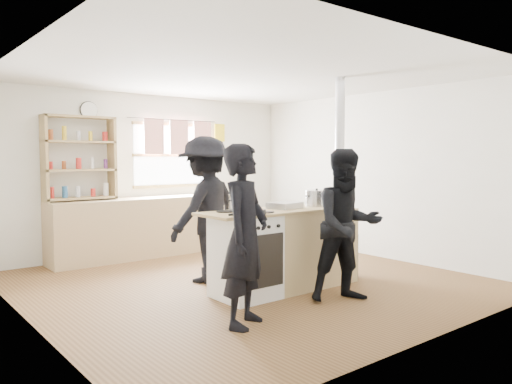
{
  "coord_description": "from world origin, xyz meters",
  "views": [
    {
      "loc": [
        -3.67,
        -4.76,
        1.52
      ],
      "look_at": [
        0.06,
        -0.1,
        1.1
      ],
      "focal_mm": 35.0,
      "sensor_mm": 36.0,
      "label": 1
    }
  ],
  "objects_px": {
    "stockpot_counter": "(317,198)",
    "person_far": "(206,209)",
    "person_near_left": "(245,235)",
    "bread_board": "(329,201)",
    "person_near_right": "(347,225)",
    "flue_heater": "(339,227)",
    "cooking_island": "(286,249)",
    "stockpot_stove": "(239,202)",
    "thermos": "(210,184)",
    "skillet_greens": "(250,212)",
    "roast_tray": "(285,205)"
  },
  "relations": [
    {
      "from": "bread_board",
      "to": "person_far",
      "type": "xyz_separation_m",
      "value": [
        -1.25,
        0.87,
        -0.1
      ]
    },
    {
      "from": "stockpot_stove",
      "to": "flue_heater",
      "type": "distance_m",
      "value": 1.49
    },
    {
      "from": "bread_board",
      "to": "person_near_right",
      "type": "bearing_deg",
      "value": -125.55
    },
    {
      "from": "cooking_island",
      "to": "bread_board",
      "type": "height_order",
      "value": "bread_board"
    },
    {
      "from": "thermos",
      "to": "person_near_right",
      "type": "bearing_deg",
      "value": -99.72
    },
    {
      "from": "roast_tray",
      "to": "bread_board",
      "type": "bearing_deg",
      "value": -0.61
    },
    {
      "from": "cooking_island",
      "to": "stockpot_counter",
      "type": "height_order",
      "value": "stockpot_counter"
    },
    {
      "from": "thermos",
      "to": "skillet_greens",
      "type": "xyz_separation_m",
      "value": [
        -1.46,
        -2.96,
        -0.11
      ]
    },
    {
      "from": "stockpot_stove",
      "to": "person_near_right",
      "type": "height_order",
      "value": "person_near_right"
    },
    {
      "from": "roast_tray",
      "to": "person_near_left",
      "type": "distance_m",
      "value": 1.36
    },
    {
      "from": "thermos",
      "to": "flue_heater",
      "type": "bearing_deg",
      "value": -87.8
    },
    {
      "from": "bread_board",
      "to": "person_near_left",
      "type": "relative_size",
      "value": 0.21
    },
    {
      "from": "person_far",
      "to": "thermos",
      "type": "bearing_deg",
      "value": -144.29
    },
    {
      "from": "bread_board",
      "to": "person_near_left",
      "type": "bearing_deg",
      "value": -158.81
    },
    {
      "from": "cooking_island",
      "to": "flue_heater",
      "type": "xyz_separation_m",
      "value": [
        0.89,
        0.0,
        0.18
      ]
    },
    {
      "from": "skillet_greens",
      "to": "person_near_left",
      "type": "height_order",
      "value": "person_near_left"
    },
    {
      "from": "flue_heater",
      "to": "person_near_right",
      "type": "bearing_deg",
      "value": -133.21
    },
    {
      "from": "flue_heater",
      "to": "person_near_left",
      "type": "xyz_separation_m",
      "value": [
        -2.02,
        -0.7,
        0.18
      ]
    },
    {
      "from": "person_near_left",
      "to": "person_far",
      "type": "distance_m",
      "value": 1.7
    },
    {
      "from": "person_near_right",
      "to": "cooking_island",
      "type": "bearing_deg",
      "value": 126.18
    },
    {
      "from": "skillet_greens",
      "to": "person_far",
      "type": "height_order",
      "value": "person_far"
    },
    {
      "from": "skillet_greens",
      "to": "stockpot_stove",
      "type": "distance_m",
      "value": 0.4
    },
    {
      "from": "person_near_left",
      "to": "person_far",
      "type": "xyz_separation_m",
      "value": [
        0.61,
        1.59,
        0.07
      ]
    },
    {
      "from": "flue_heater",
      "to": "person_near_left",
      "type": "bearing_deg",
      "value": -160.86
    },
    {
      "from": "stockpot_counter",
      "to": "person_far",
      "type": "bearing_deg",
      "value": 138.98
    },
    {
      "from": "bread_board",
      "to": "person_far",
      "type": "distance_m",
      "value": 1.53
    },
    {
      "from": "person_near_left",
      "to": "person_near_right",
      "type": "xyz_separation_m",
      "value": [
        1.31,
        -0.05,
        -0.02
      ]
    },
    {
      "from": "stockpot_stove",
      "to": "stockpot_counter",
      "type": "height_order",
      "value": "stockpot_counter"
    },
    {
      "from": "roast_tray",
      "to": "flue_heater",
      "type": "height_order",
      "value": "flue_heater"
    },
    {
      "from": "stockpot_stove",
      "to": "person_near_right",
      "type": "relative_size",
      "value": 0.15
    },
    {
      "from": "person_near_left",
      "to": "roast_tray",
      "type": "bearing_deg",
      "value": 2.17
    },
    {
      "from": "skillet_greens",
      "to": "person_near_left",
      "type": "distance_m",
      "value": 0.69
    },
    {
      "from": "skillet_greens",
      "to": "stockpot_counter",
      "type": "height_order",
      "value": "stockpot_counter"
    },
    {
      "from": "cooking_island",
      "to": "roast_tray",
      "type": "relative_size",
      "value": 4.83
    },
    {
      "from": "thermos",
      "to": "stockpot_stove",
      "type": "bearing_deg",
      "value": -117.05
    },
    {
      "from": "stockpot_counter",
      "to": "bread_board",
      "type": "height_order",
      "value": "stockpot_counter"
    },
    {
      "from": "stockpot_stove",
      "to": "bread_board",
      "type": "bearing_deg",
      "value": -6.81
    },
    {
      "from": "thermos",
      "to": "stockpot_stove",
      "type": "xyz_separation_m",
      "value": [
        -1.32,
        -2.59,
        -0.05
      ]
    },
    {
      "from": "person_near_right",
      "to": "flue_heater",
      "type": "bearing_deg",
      "value": 69.48
    },
    {
      "from": "cooking_island",
      "to": "roast_tray",
      "type": "bearing_deg",
      "value": 84.19
    },
    {
      "from": "thermos",
      "to": "roast_tray",
      "type": "xyz_separation_m",
      "value": [
        -0.78,
        -2.74,
        -0.1
      ]
    },
    {
      "from": "bread_board",
      "to": "person_near_left",
      "type": "distance_m",
      "value": 2.01
    },
    {
      "from": "skillet_greens",
      "to": "roast_tray",
      "type": "relative_size",
      "value": 0.96
    },
    {
      "from": "roast_tray",
      "to": "person_near_right",
      "type": "height_order",
      "value": "person_near_right"
    },
    {
      "from": "bread_board",
      "to": "flue_heater",
      "type": "xyz_separation_m",
      "value": [
        0.15,
        -0.02,
        -0.34
      ]
    },
    {
      "from": "roast_tray",
      "to": "bread_board",
      "type": "xyz_separation_m",
      "value": [
        0.73,
        -0.01,
        0.01
      ]
    },
    {
      "from": "bread_board",
      "to": "stockpot_counter",
      "type": "bearing_deg",
      "value": -175.93
    },
    {
      "from": "stockpot_counter",
      "to": "bread_board",
      "type": "relative_size",
      "value": 0.85
    },
    {
      "from": "person_far",
      "to": "bread_board",
      "type": "bearing_deg",
      "value": 125.79
    },
    {
      "from": "thermos",
      "to": "person_near_left",
      "type": "xyz_separation_m",
      "value": [
        -1.91,
        -3.47,
        -0.25
      ]
    }
  ]
}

